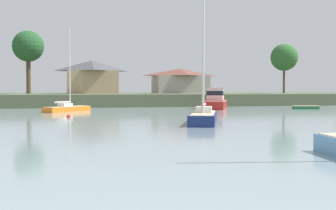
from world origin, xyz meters
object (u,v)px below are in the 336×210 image
object	(u,v)px
dinghy_green	(306,108)
sailboat_orange	(67,110)
cruiser_red	(216,104)
mooring_buoy_red	(69,117)
sailboat_navy	(204,120)

from	to	relation	value
dinghy_green	sailboat_orange	bearing A→B (deg)	178.69
sailboat_orange	cruiser_red	bearing A→B (deg)	11.53
cruiser_red	mooring_buoy_red	xyz separation A→B (m)	(-20.35, -15.35, -0.57)
cruiser_red	mooring_buoy_red	distance (m)	25.49
cruiser_red	mooring_buoy_red	size ratio (longest dim) A/B	22.27
sailboat_orange	cruiser_red	world-z (taller)	sailboat_orange
mooring_buoy_red	sailboat_navy	bearing A→B (deg)	-42.87
sailboat_orange	cruiser_red	size ratio (longest dim) A/B	1.04
sailboat_navy	sailboat_orange	xyz separation A→B (m)	(-10.30, 20.65, -0.04)
dinghy_green	cruiser_red	size ratio (longest dim) A/B	0.38
dinghy_green	sailboat_navy	size ratio (longest dim) A/B	0.31
sailboat_navy	sailboat_orange	bearing A→B (deg)	116.51
sailboat_navy	cruiser_red	size ratio (longest dim) A/B	1.22
sailboat_navy	cruiser_red	bearing A→B (deg)	67.77
cruiser_red	mooring_buoy_red	bearing A→B (deg)	-142.97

